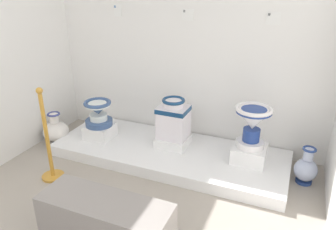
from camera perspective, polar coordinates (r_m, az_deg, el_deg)
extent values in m
cube|color=white|center=(3.76, 3.39, 15.85)|extent=(3.48, 0.06, 2.89)
cube|color=white|center=(3.73, 0.14, -6.68)|extent=(2.61, 0.96, 0.13)
cube|color=white|center=(3.98, -11.84, -2.80)|extent=(0.31, 0.30, 0.16)
cylinder|color=#3A5689|center=(3.94, -11.98, -1.27)|extent=(0.32, 0.32, 0.07)
cylinder|color=white|center=(3.91, -12.06, -0.34)|extent=(0.20, 0.20, 0.07)
cone|color=#3A5689|center=(3.87, -12.19, 1.11)|extent=(0.30, 0.30, 0.14)
cylinder|color=white|center=(3.85, -12.26, 1.81)|extent=(0.30, 0.30, 0.03)
torus|color=#3A5689|center=(3.84, -12.28, 2.08)|extent=(0.32, 0.32, 0.04)
cylinder|color=white|center=(3.84, -12.27, 2.01)|extent=(0.21, 0.21, 0.01)
cube|color=white|center=(3.75, 0.92, -4.52)|extent=(0.35, 0.35, 0.10)
cube|color=white|center=(3.64, 0.95, -1.21)|extent=(0.32, 0.28, 0.37)
cube|color=navy|center=(3.59, 0.96, 0.97)|extent=(0.33, 0.29, 0.05)
cylinder|color=white|center=(3.56, 0.97, 2.03)|extent=(0.23, 0.23, 0.07)
torus|color=navy|center=(3.55, 0.97, 2.56)|extent=(0.25, 0.25, 0.04)
cube|color=white|center=(3.52, 14.03, -6.61)|extent=(0.34, 0.32, 0.17)
cylinder|color=white|center=(3.46, 14.22, -4.87)|extent=(0.28, 0.28, 0.07)
cylinder|color=navy|center=(3.42, 14.39, -3.37)|extent=(0.17, 0.17, 0.13)
cone|color=white|center=(3.35, 14.68, -0.70)|extent=(0.36, 0.36, 0.22)
cylinder|color=navy|center=(3.31, 14.83, 0.69)|extent=(0.35, 0.35, 0.03)
torus|color=white|center=(3.30, 14.86, 1.01)|extent=(0.37, 0.37, 0.04)
cylinder|color=navy|center=(3.31, 14.86, 0.93)|extent=(0.25, 0.25, 0.01)
cube|color=white|center=(4.09, -8.82, 17.67)|extent=(0.10, 0.01, 0.14)
cube|color=#386BAD|center=(4.10, -9.27, 18.25)|extent=(0.02, 0.01, 0.02)
cube|color=white|center=(3.71, 3.51, 17.12)|extent=(0.13, 0.01, 0.12)
cube|color=slate|center=(3.72, 2.88, 17.73)|extent=(0.02, 0.01, 0.02)
cube|color=white|center=(3.52, 17.97, 15.79)|extent=(0.13, 0.01, 0.13)
cube|color=slate|center=(3.52, 17.32, 16.49)|extent=(0.02, 0.01, 0.02)
cylinder|color=#3C4387|center=(4.32, -18.80, -4.36)|extent=(0.12, 0.12, 0.03)
ellipsoid|color=white|center=(4.26, -19.03, -2.70)|extent=(0.31, 0.31, 0.25)
cylinder|color=white|center=(4.19, -19.34, -0.52)|extent=(0.11, 0.11, 0.11)
torus|color=#3C4387|center=(4.17, -19.44, 0.15)|extent=(0.15, 0.15, 0.02)
cylinder|color=navy|center=(3.62, 22.65, -10.59)|extent=(0.16, 0.16, 0.03)
ellipsoid|color=silver|center=(3.55, 22.98, -8.83)|extent=(0.22, 0.22, 0.23)
cylinder|color=silver|center=(3.47, 23.42, -6.36)|extent=(0.10, 0.10, 0.12)
torus|color=navy|center=(3.44, 23.57, -5.51)|extent=(0.13, 0.13, 0.02)
cylinder|color=gold|center=(3.63, -19.47, -10.04)|extent=(0.22, 0.22, 0.02)
cylinder|color=gold|center=(3.41, -20.48, -3.56)|extent=(0.04, 0.04, 0.89)
sphere|color=gold|center=(3.24, -21.64, 3.99)|extent=(0.06, 0.06, 0.06)
cube|color=gray|center=(2.63, -10.80, -18.06)|extent=(1.02, 0.36, 0.40)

